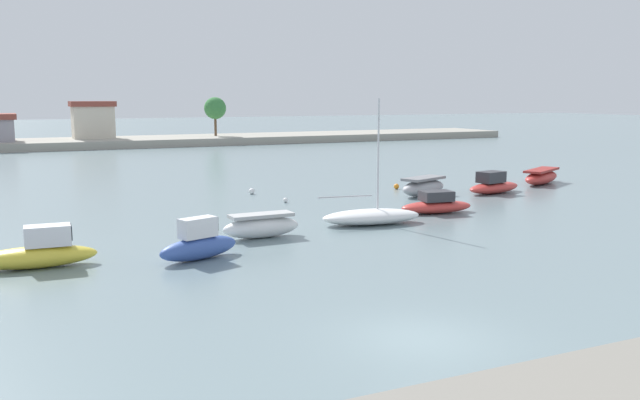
{
  "coord_description": "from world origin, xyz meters",
  "views": [
    {
      "loc": [
        -10.18,
        -14.96,
        6.59
      ],
      "look_at": [
        5.62,
        18.43,
        0.97
      ],
      "focal_mm": 38.23,
      "sensor_mm": 36.0,
      "label": 1
    }
  ],
  "objects": [
    {
      "name": "moored_boat_7",
      "position": [
        20.49,
        21.92,
        0.55
      ],
      "size": [
        4.97,
        2.62,
        1.52
      ],
      "rotation": [
        0.0,
        0.0,
        0.21
      ],
      "color": "#C63833",
      "rests_on": "ground"
    },
    {
      "name": "moored_boat_5",
      "position": [
        12.27,
        16.9,
        0.48
      ],
      "size": [
        4.47,
        2.2,
        1.27
      ],
      "rotation": [
        0.0,
        0.0,
        -0.14
      ],
      "color": "#C63833",
      "rests_on": "ground"
    },
    {
      "name": "moored_boat_2",
      "position": [
        -3.02,
        11.74,
        0.64
      ],
      "size": [
        3.81,
        2.22,
        1.73
      ],
      "rotation": [
        0.0,
        0.0,
        0.34
      ],
      "color": "#3856A8",
      "rests_on": "ground"
    },
    {
      "name": "moored_boat_4",
      "position": [
        7.18,
        15.46,
        0.42
      ],
      "size": [
        5.63,
        2.84,
        6.5
      ],
      "rotation": [
        0.0,
        0.0,
        -0.16
      ],
      "color": "white",
      "rests_on": "ground"
    },
    {
      "name": "moored_boat_3",
      "position": [
        0.79,
        14.68,
        0.55
      ],
      "size": [
        3.81,
        1.33,
        1.16
      ],
      "rotation": [
        0.0,
        0.0,
        0.02
      ],
      "color": "white",
      "rests_on": "ground"
    },
    {
      "name": "moored_boat_8",
      "position": [
        27.08,
        24.36,
        0.55
      ],
      "size": [
        5.52,
        3.97,
        1.14
      ],
      "rotation": [
        0.0,
        0.0,
        0.49
      ],
      "color": "#C63833",
      "rests_on": "ground"
    },
    {
      "name": "mooring_buoy_3",
      "position": [
        27.42,
        29.33,
        0.14
      ],
      "size": [
        0.29,
        0.29,
        0.29
      ],
      "primitive_type": "sphere",
      "color": "white",
      "rests_on": "ground"
    },
    {
      "name": "mooring_buoy_0",
      "position": [
        5.91,
        24.12,
        0.15
      ],
      "size": [
        0.31,
        0.31,
        0.31
      ],
      "primitive_type": "sphere",
      "color": "white",
      "rests_on": "ground"
    },
    {
      "name": "moored_boat_6",
      "position": [
        15.44,
        22.96,
        0.6
      ],
      "size": [
        4.44,
        3.02,
        1.25
      ],
      "rotation": [
        0.0,
        0.0,
        0.37
      ],
      "color": "#9E9EA3",
      "rests_on": "ground"
    },
    {
      "name": "ground_plane",
      "position": [
        0.0,
        0.0,
        0.0
      ],
      "size": [
        400.0,
        400.0,
        0.0
      ],
      "primitive_type": "plane",
      "color": "slate"
    },
    {
      "name": "mooring_buoy_2",
      "position": [
        5.27,
        28.58,
        0.2
      ],
      "size": [
        0.4,
        0.4,
        0.4
      ],
      "primitive_type": "sphere",
      "color": "white",
      "rests_on": "ground"
    },
    {
      "name": "moored_boat_1",
      "position": [
        -9.06,
        13.06,
        0.58
      ],
      "size": [
        4.67,
        1.58,
        1.64
      ],
      "rotation": [
        0.0,
        0.0,
        -0.05
      ],
      "color": "yellow",
      "rests_on": "ground"
    },
    {
      "name": "distant_shoreline",
      "position": [
        -3.82,
        79.65,
        1.31
      ],
      "size": [
        128.01,
        11.82,
        7.2
      ],
      "color": "#9E998C",
      "rests_on": "ground"
    },
    {
      "name": "mooring_buoy_1",
      "position": [
        15.56,
        26.56,
        0.19
      ],
      "size": [
        0.39,
        0.39,
        0.39
      ],
      "primitive_type": "sphere",
      "color": "orange",
      "rests_on": "ground"
    }
  ]
}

